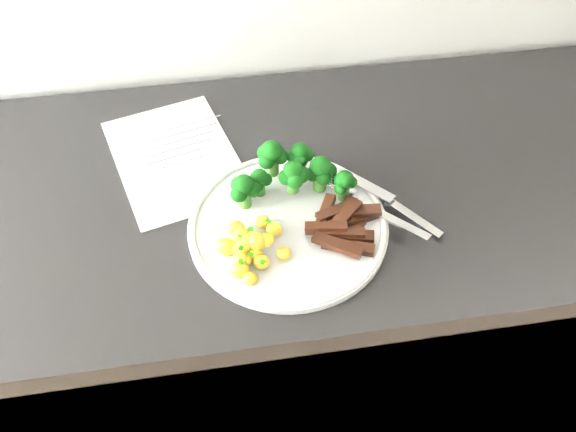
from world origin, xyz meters
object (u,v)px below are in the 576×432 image
object	(u,v)px
recipe_paper	(176,157)
knife	(398,208)
potatoes	(249,246)
beef_strips	(344,227)
fork	(376,209)
counter	(283,326)
broccoli	(290,172)
plate	(288,225)

from	to	relation	value
recipe_paper	knife	xyz separation A→B (m)	(0.33, -0.17, 0.01)
potatoes	beef_strips	distance (m)	0.14
potatoes	fork	world-z (taller)	potatoes
potatoes	beef_strips	bearing A→B (deg)	7.85
potatoes	fork	xyz separation A→B (m)	(0.20, 0.05, -0.01)
counter	knife	xyz separation A→B (m)	(0.17, -0.08, 0.44)
counter	broccoli	bearing A→B (deg)	-60.83
broccoli	knife	distance (m)	0.18
fork	knife	world-z (taller)	fork
potatoes	beef_strips	xyz separation A→B (m)	(0.14, 0.02, -0.01)
recipe_paper	broccoli	size ratio (longest dim) A/B	1.60
counter	potatoes	xyz separation A→B (m)	(-0.07, -0.13, 0.46)
plate	fork	xyz separation A→B (m)	(0.13, 0.00, 0.01)
fork	plate	bearing A→B (deg)	-179.11
beef_strips	broccoli	bearing A→B (deg)	124.64
broccoli	fork	size ratio (longest dim) A/B	1.21
recipe_paper	plate	bearing A→B (deg)	-48.23
knife	plate	bearing A→B (deg)	-177.68
counter	beef_strips	distance (m)	0.47
counter	potatoes	world-z (taller)	potatoes
plate	potatoes	xyz separation A→B (m)	(-0.06, -0.04, 0.02)
fork	recipe_paper	bearing A→B (deg)	148.85
broccoli	fork	bearing A→B (deg)	-29.19
plate	broccoli	size ratio (longest dim) A/B	1.55
counter	recipe_paper	size ratio (longest dim) A/B	7.41
knife	recipe_paper	bearing A→B (deg)	152.52
knife	potatoes	bearing A→B (deg)	-167.55
plate	beef_strips	distance (m)	0.08
counter	plate	world-z (taller)	plate
broccoli	fork	world-z (taller)	broccoli
recipe_paper	beef_strips	xyz separation A→B (m)	(0.24, -0.21, 0.02)
beef_strips	knife	xyz separation A→B (m)	(0.09, 0.03, -0.01)
recipe_paper	beef_strips	bearing A→B (deg)	-40.59
knife	beef_strips	bearing A→B (deg)	-160.85
broccoli	potatoes	world-z (taller)	broccoli
beef_strips	knife	bearing A→B (deg)	19.15
beef_strips	knife	world-z (taller)	beef_strips
counter	recipe_paper	world-z (taller)	recipe_paper
plate	broccoli	bearing A→B (deg)	78.77
fork	counter	bearing A→B (deg)	146.84
recipe_paper	plate	world-z (taller)	plate
recipe_paper	beef_strips	distance (m)	0.32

